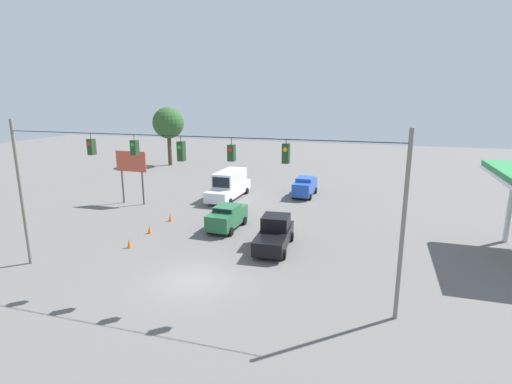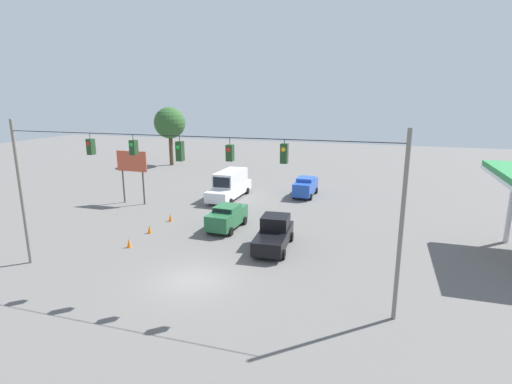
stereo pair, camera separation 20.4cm
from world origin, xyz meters
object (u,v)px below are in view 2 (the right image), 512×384
traffic_cone_second (150,229)px  overhead_signal_span (182,184)px  pickup_truck_black_crossing_near (274,234)px  traffic_cone_nearest (129,243)px  tree_horizon_left (170,123)px  roadside_billboard (132,166)px  box_truck_white_withflow_far (230,185)px  sedan_blue_oncoming_deep (306,186)px  traffic_cone_third (170,217)px  sedan_green_withflow_mid (227,217)px

traffic_cone_second → overhead_signal_span: bearing=133.5°
pickup_truck_black_crossing_near → traffic_cone_nearest: (9.40, 2.96, -0.65)m
traffic_cone_second → tree_horizon_left: (13.59, -27.81, 5.86)m
roadside_billboard → traffic_cone_nearest: bearing=122.2°
roadside_billboard → box_truck_white_withflow_far: bearing=-149.4°
box_truck_white_withflow_far → pickup_truck_black_crossing_near: (-7.75, 11.84, -0.39)m
pickup_truck_black_crossing_near → sedan_blue_oncoming_deep: size_ratio=1.16×
overhead_signal_span → tree_horizon_left: overhead_signal_span is taller
traffic_cone_third → pickup_truck_black_crossing_near: bearing=162.0°
overhead_signal_span → roadside_billboard: 19.09m
roadside_billboard → sedan_blue_oncoming_deep: bearing=-152.8°
pickup_truck_black_crossing_near → traffic_cone_second: (9.67, -0.02, -0.65)m
pickup_truck_black_crossing_near → tree_horizon_left: 36.64m
traffic_cone_third → roadside_billboard: roadside_billboard is taller
sedan_green_withflow_mid → pickup_truck_black_crossing_near: bearing=148.4°
pickup_truck_black_crossing_near → tree_horizon_left: size_ratio=0.62×
box_truck_white_withflow_far → sedan_blue_oncoming_deep: (-7.13, -3.05, -0.34)m
traffic_cone_second → roadside_billboard: roadside_billboard is taller
pickup_truck_black_crossing_near → overhead_signal_span: bearing=66.6°
traffic_cone_nearest → traffic_cone_third: size_ratio=1.00×
sedan_green_withflow_mid → traffic_cone_second: bearing=27.9°
overhead_signal_span → traffic_cone_second: size_ratio=32.97×
box_truck_white_withflow_far → traffic_cone_second: bearing=80.8°
pickup_truck_black_crossing_near → tree_horizon_left: (23.26, -27.83, 5.21)m
sedan_green_withflow_mid → tree_horizon_left: 31.75m
overhead_signal_span → pickup_truck_black_crossing_near: 8.96m
overhead_signal_span → traffic_cone_second: 11.05m
traffic_cone_nearest → sedan_blue_oncoming_deep: bearing=-116.2°
overhead_signal_span → sedan_blue_oncoming_deep: bearing=-96.3°
traffic_cone_third → roadside_billboard: 7.99m
traffic_cone_second → roadside_billboard: bearing=-49.4°
traffic_cone_second → pickup_truck_black_crossing_near: bearing=179.9°
traffic_cone_third → box_truck_white_withflow_far: bearing=-102.3°
pickup_truck_black_crossing_near → sedan_blue_oncoming_deep: 14.90m
tree_horizon_left → sedan_blue_oncoming_deep: bearing=150.2°
sedan_blue_oncoming_deep → traffic_cone_third: (9.03, 11.75, -0.70)m
traffic_cone_second → tree_horizon_left: 31.51m
pickup_truck_black_crossing_near → traffic_cone_third: size_ratio=8.08×
traffic_cone_nearest → tree_horizon_left: tree_horizon_left is taller
overhead_signal_span → sedan_blue_oncoming_deep: size_ratio=4.72×
box_truck_white_withflow_far → overhead_signal_span: bearing=104.1°
pickup_truck_black_crossing_near → traffic_cone_nearest: pickup_truck_black_crossing_near is taller
sedan_blue_oncoming_deep → traffic_cone_nearest: sedan_blue_oncoming_deep is taller
box_truck_white_withflow_far → traffic_cone_third: box_truck_white_withflow_far is taller
overhead_signal_span → traffic_cone_nearest: (6.38, -4.02, -5.39)m
traffic_cone_nearest → traffic_cone_second: same height
box_truck_white_withflow_far → sedan_green_withflow_mid: 9.65m
traffic_cone_nearest → tree_horizon_left: (13.86, -30.79, 5.86)m
traffic_cone_second → traffic_cone_third: size_ratio=1.00×
pickup_truck_black_crossing_near → sedan_green_withflow_mid: (4.49, -2.76, -0.00)m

